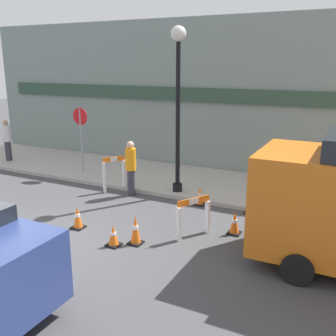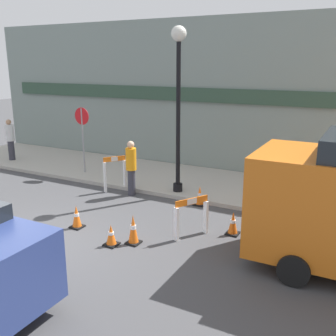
{
  "view_description": "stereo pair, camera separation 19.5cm",
  "coord_description": "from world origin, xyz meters",
  "px_view_note": "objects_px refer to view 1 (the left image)",
  "views": [
    {
      "loc": [
        6.34,
        -5.45,
        3.95
      ],
      "look_at": [
        1.43,
        4.29,
        1.0
      ],
      "focal_mm": 42.0,
      "sensor_mm": 36.0,
      "label": 1
    },
    {
      "loc": [
        6.52,
        -5.36,
        3.95
      ],
      "look_at": [
        1.43,
        4.29,
        1.0
      ],
      "focal_mm": 42.0,
      "sensor_mm": 36.0,
      "label": 2
    }
  ],
  "objects_px": {
    "stop_sign": "(81,130)",
    "person_worker": "(131,166)",
    "person_pedestrian": "(7,139)",
    "streetlamp_post": "(178,88)"
  },
  "relations": [
    {
      "from": "streetlamp_post",
      "to": "person_worker",
      "type": "relative_size",
      "value": 2.86
    },
    {
      "from": "streetlamp_post",
      "to": "stop_sign",
      "type": "bearing_deg",
      "value": 174.67
    },
    {
      "from": "stop_sign",
      "to": "person_pedestrian",
      "type": "xyz_separation_m",
      "value": [
        -3.81,
        0.09,
        -0.67
      ]
    },
    {
      "from": "person_pedestrian",
      "to": "person_worker",
      "type": "bearing_deg",
      "value": 152.22
    },
    {
      "from": "person_worker",
      "to": "streetlamp_post",
      "type": "bearing_deg",
      "value": 48.81
    },
    {
      "from": "stop_sign",
      "to": "person_pedestrian",
      "type": "relative_size",
      "value": 1.41
    },
    {
      "from": "streetlamp_post",
      "to": "person_worker",
      "type": "distance_m",
      "value": 2.71
    },
    {
      "from": "person_worker",
      "to": "person_pedestrian",
      "type": "relative_size",
      "value": 1.03
    },
    {
      "from": "stop_sign",
      "to": "person_worker",
      "type": "xyz_separation_m",
      "value": [
        2.68,
        -1.04,
        -0.75
      ]
    },
    {
      "from": "streetlamp_post",
      "to": "person_pedestrian",
      "type": "distance_m",
      "value": 8.06
    }
  ]
}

